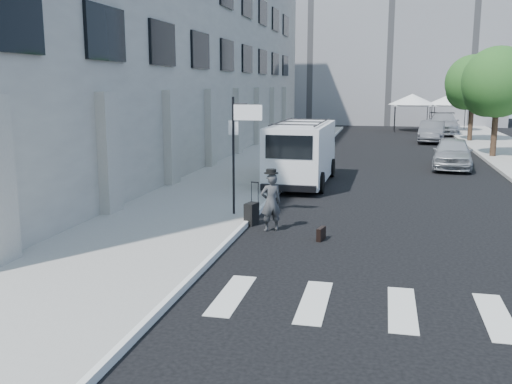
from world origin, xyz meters
The scene contains 16 objects.
ground centered at (0.00, 0.00, 0.00)m, with size 120.00×120.00×0.00m, color black.
sidewalk_left centered at (-4.25, 16.00, 0.07)m, with size 4.50×48.00×0.15m, color gray.
building_left centered at (-11.50, 18.00, 6.00)m, with size 10.00×44.00×12.00m, color gray.
building_far centered at (2.00, 50.00, 12.50)m, with size 22.00×12.00×25.00m, color slate.
sign_pole centered at (-2.36, 3.20, 2.65)m, with size 1.03×0.07×3.50m.
tree_near centered at (7.50, 20.15, 3.97)m, with size 3.80×3.83×6.03m.
tree_far centered at (7.50, 29.15, 3.97)m, with size 3.80×3.83×6.03m.
tent_left centered at (4.00, 38.00, 2.71)m, with size 4.00×4.00×3.20m.
tent_right centered at (7.20, 38.50, 2.71)m, with size 4.00×4.00×3.20m.
businessman centered at (-1.22, 2.00, 0.81)m, with size 0.59×0.39×1.61m, color #3C3D3F.
briefcase centered at (0.25, 1.33, 0.17)m, with size 0.12×0.44×0.34m, color black.
suitcase centered at (-1.90, 2.56, 0.33)m, with size 0.39×0.50×1.23m.
cargo_van centered at (-1.50, 9.97, 1.26)m, with size 2.38×6.54×2.44m.
parked_car_a centered at (5.00, 15.57, 0.75)m, with size 1.78×4.42×1.51m, color #9EA1A6.
parked_car_b centered at (5.00, 28.53, 0.76)m, with size 1.60×4.59×1.51m, color #525359.
parked_car_c centered at (6.42, 35.76, 0.85)m, with size 2.39×5.88×1.71m, color #9FA1A6.
Camera 1 is at (1.75, -13.10, 4.01)m, focal length 40.00 mm.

